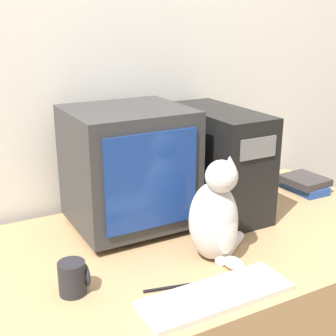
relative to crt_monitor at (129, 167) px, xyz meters
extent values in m
cube|color=silver|center=(0.09, 0.29, 0.25)|extent=(7.00, 0.05, 2.50)
cube|color=#333333|center=(0.00, 0.00, -0.21)|extent=(0.29, 0.22, 0.02)
cube|color=#333333|center=(0.00, 0.00, 0.01)|extent=(0.41, 0.37, 0.41)
cube|color=navy|center=(0.00, -0.19, 0.01)|extent=(0.33, 0.01, 0.32)
cube|color=black|center=(0.37, -0.02, -0.02)|extent=(0.21, 0.47, 0.40)
cube|color=slate|center=(0.37, -0.26, 0.09)|extent=(0.15, 0.01, 0.07)
cube|color=silver|center=(0.01, -0.54, -0.22)|extent=(0.44, 0.15, 0.02)
cube|color=beige|center=(0.01, -0.54, -0.21)|extent=(0.40, 0.12, 0.00)
ellipsoid|color=silver|center=(0.13, -0.35, -0.10)|extent=(0.18, 0.19, 0.26)
ellipsoid|color=white|center=(0.15, -0.41, -0.12)|extent=(0.09, 0.06, 0.14)
sphere|color=silver|center=(0.14, -0.37, 0.06)|extent=(0.12, 0.12, 0.10)
cone|color=silver|center=(0.12, -0.38, 0.10)|extent=(0.04, 0.04, 0.04)
cone|color=silver|center=(0.17, -0.37, 0.10)|extent=(0.04, 0.04, 0.04)
ellipsoid|color=white|center=(0.15, -0.44, -0.21)|extent=(0.07, 0.09, 0.04)
cylinder|color=silver|center=(0.20, -0.35, -0.21)|extent=(0.18, 0.14, 0.03)
cube|color=#234793|center=(0.82, -0.04, -0.21)|extent=(0.12, 0.20, 0.03)
cube|color=#383333|center=(0.82, -0.04, -0.18)|extent=(0.17, 0.19, 0.03)
cylinder|color=black|center=(-0.08, -0.44, -0.22)|extent=(0.14, 0.04, 0.01)
cylinder|color=#232328|center=(-0.32, -0.33, -0.18)|extent=(0.08, 0.08, 0.10)
torus|color=#232328|center=(-0.29, -0.33, -0.18)|extent=(0.01, 0.07, 0.07)
camera|label=1|loc=(-0.63, -1.46, 0.52)|focal=50.00mm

